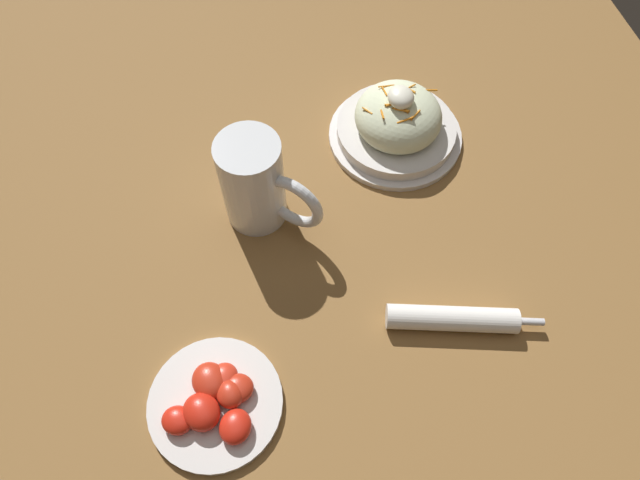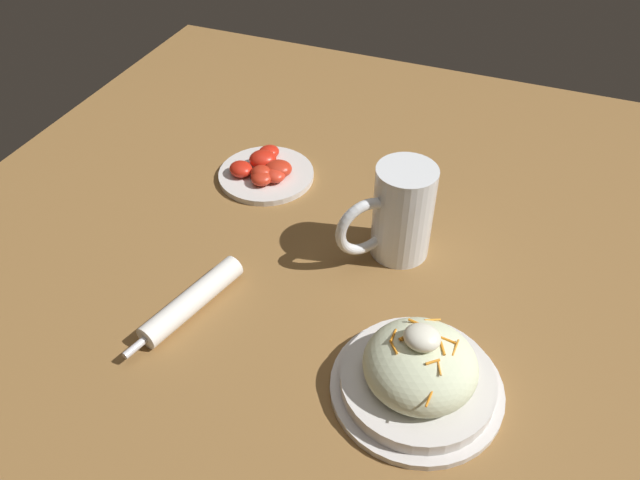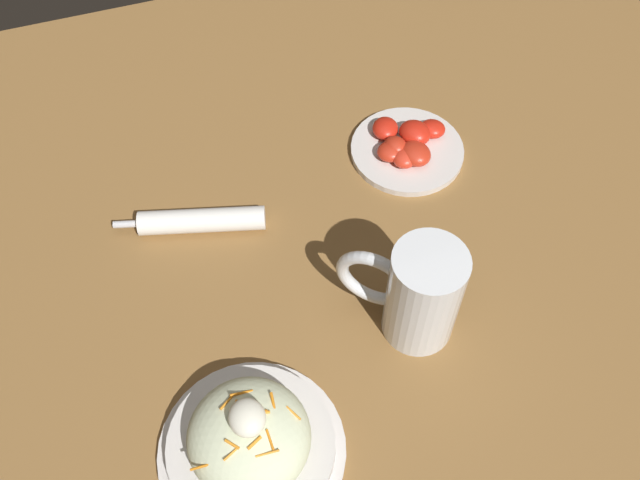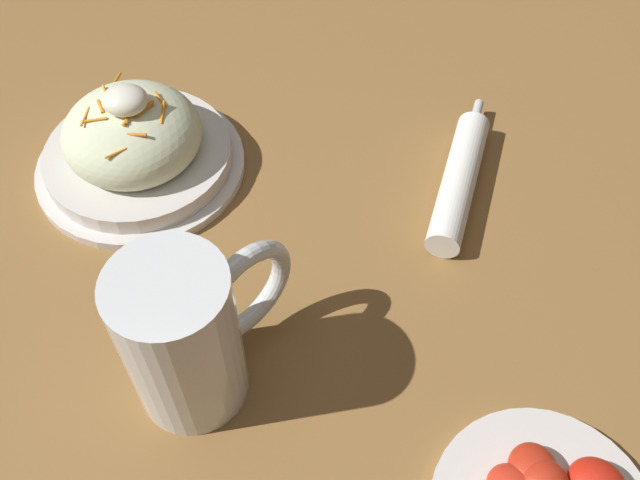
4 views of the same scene
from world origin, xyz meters
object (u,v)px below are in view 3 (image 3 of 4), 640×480
at_px(salad_plate, 250,441).
at_px(beer_mug, 419,297).
at_px(tomato_plate, 407,146).
at_px(napkin_roll, 201,221).

height_order(salad_plate, beer_mug, beer_mug).
bearing_deg(beer_mug, tomato_plate, -20.29).
xyz_separation_m(salad_plate, napkin_roll, (0.34, -0.02, -0.02)).
height_order(napkin_roll, tomato_plate, tomato_plate).
bearing_deg(napkin_roll, beer_mug, -136.11).
distance_m(salad_plate, tomato_plate, 0.52).
xyz_separation_m(beer_mug, tomato_plate, (0.28, -0.10, -0.06)).
height_order(beer_mug, napkin_roll, beer_mug).
bearing_deg(napkin_roll, salad_plate, 177.24).
bearing_deg(salad_plate, tomato_plate, -42.67).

